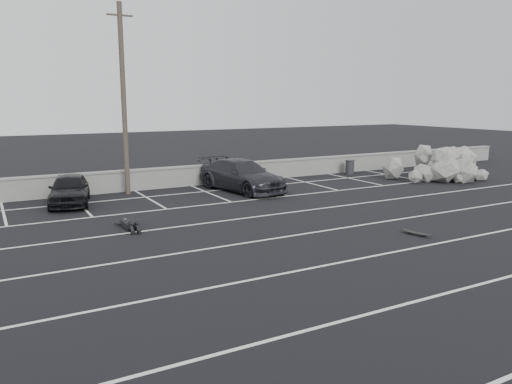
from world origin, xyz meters
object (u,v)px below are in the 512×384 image
utility_pole (124,100)px  trash_bin (350,167)px  riprap_pile (448,168)px  skateboard (416,233)px  car_left (69,189)px  car_right (242,175)px  person (128,221)px

utility_pole → trash_bin: size_ratio=10.11×
riprap_pile → skateboard: size_ratio=7.91×
car_left → trash_bin: size_ratio=4.52×
car_right → utility_pole: 6.70m
car_right → riprap_pile: bearing=-23.2°
utility_pole → person: bearing=-104.6°
car_right → skateboard: bearing=-94.4°
trash_bin → person: (-15.22, -6.29, -0.22)m
person → skateboard: (8.19, -5.75, -0.15)m
car_right → skateboard: car_right is taller
car_left → riprap_pile: riprap_pile is taller
car_left → riprap_pile: size_ratio=0.62×
car_left → trash_bin: 16.44m
car_left → person: 5.36m
person → trash_bin: bearing=23.6°
car_left → person: car_left is taller
car_right → skateboard: 10.42m
trash_bin → person: size_ratio=0.39×
car_left → trash_bin: bearing=16.0°
car_left → utility_pole: utility_pole is taller
skateboard → riprap_pile: bearing=21.8°
trash_bin → car_left: bearing=-176.2°
car_left → riprap_pile: 20.26m
person → skateboard: bearing=-34.0°
car_right → trash_bin: size_ratio=6.06×
car_left → person: size_ratio=1.78×
utility_pole → trash_bin: utility_pole is taller
skateboard → car_left: bearing=116.1°
utility_pole → trash_bin: 14.15m
trash_bin → skateboard: size_ratio=1.08×
utility_pole → skateboard: size_ratio=10.95×
person → skateboard: size_ratio=2.75×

